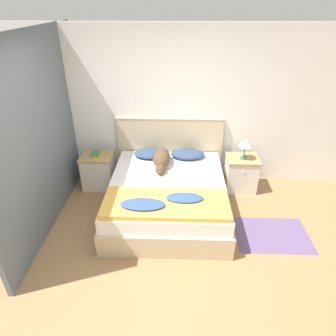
{
  "coord_description": "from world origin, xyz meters",
  "views": [
    {
      "loc": [
        0.27,
        -2.58,
        2.84
      ],
      "look_at": [
        0.13,
        1.26,
        0.65
      ],
      "focal_mm": 32.0,
      "sensor_mm": 36.0,
      "label": 1
    }
  ],
  "objects_px": {
    "nightstand_right": "(241,173)",
    "book_stack": "(96,154)",
    "pillow_left": "(151,153)",
    "table_lamp": "(245,143)",
    "bed": "(168,197)",
    "pillow_right": "(188,154)",
    "nightstand_left": "(98,171)",
    "dog": "(161,158)"
  },
  "relations": [
    {
      "from": "dog",
      "to": "book_stack",
      "type": "distance_m",
      "value": 1.1
    },
    {
      "from": "nightstand_right",
      "to": "dog",
      "type": "relative_size",
      "value": 0.78
    },
    {
      "from": "dog",
      "to": "nightstand_left",
      "type": "bearing_deg",
      "value": 169.01
    },
    {
      "from": "nightstand_right",
      "to": "pillow_right",
      "type": "distance_m",
      "value": 0.95
    },
    {
      "from": "book_stack",
      "to": "pillow_right",
      "type": "bearing_deg",
      "value": 2.5
    },
    {
      "from": "nightstand_right",
      "to": "book_stack",
      "type": "relative_size",
      "value": 3.13
    },
    {
      "from": "nightstand_right",
      "to": "table_lamp",
      "type": "xyz_separation_m",
      "value": [
        -0.0,
        -0.02,
        0.56
      ]
    },
    {
      "from": "bed",
      "to": "pillow_right",
      "type": "relative_size",
      "value": 3.45
    },
    {
      "from": "bed",
      "to": "nightstand_right",
      "type": "distance_m",
      "value": 1.38
    },
    {
      "from": "pillow_right",
      "to": "book_stack",
      "type": "distance_m",
      "value": 1.5
    },
    {
      "from": "bed",
      "to": "table_lamp",
      "type": "xyz_separation_m",
      "value": [
        1.2,
        0.65,
        0.59
      ]
    },
    {
      "from": "book_stack",
      "to": "table_lamp",
      "type": "xyz_separation_m",
      "value": [
        2.39,
        -0.02,
        0.25
      ]
    },
    {
      "from": "bed",
      "to": "nightstand_left",
      "type": "height_order",
      "value": "nightstand_left"
    },
    {
      "from": "bed",
      "to": "nightstand_right",
      "type": "height_order",
      "value": "nightstand_right"
    },
    {
      "from": "nightstand_right",
      "to": "table_lamp",
      "type": "distance_m",
      "value": 0.56
    },
    {
      "from": "nightstand_left",
      "to": "table_lamp",
      "type": "bearing_deg",
      "value": -0.56
    },
    {
      "from": "pillow_right",
      "to": "dog",
      "type": "relative_size",
      "value": 0.75
    },
    {
      "from": "pillow_right",
      "to": "book_stack",
      "type": "height_order",
      "value": "pillow_right"
    },
    {
      "from": "bed",
      "to": "dog",
      "type": "bearing_deg",
      "value": 103.51
    },
    {
      "from": "nightstand_left",
      "to": "dog",
      "type": "distance_m",
      "value": 1.17
    },
    {
      "from": "pillow_left",
      "to": "book_stack",
      "type": "bearing_deg",
      "value": -175.8
    },
    {
      "from": "pillow_left",
      "to": "book_stack",
      "type": "relative_size",
      "value": 3.0
    },
    {
      "from": "nightstand_right",
      "to": "pillow_left",
      "type": "xyz_separation_m",
      "value": [
        -1.5,
        0.06,
        0.31
      ]
    },
    {
      "from": "pillow_left",
      "to": "table_lamp",
      "type": "relative_size",
      "value": 1.61
    },
    {
      "from": "book_stack",
      "to": "table_lamp",
      "type": "distance_m",
      "value": 2.41
    },
    {
      "from": "bed",
      "to": "dog",
      "type": "relative_size",
      "value": 2.57
    },
    {
      "from": "bed",
      "to": "nightstand_right",
      "type": "xyz_separation_m",
      "value": [
        1.2,
        0.68,
        0.02
      ]
    },
    {
      "from": "bed",
      "to": "pillow_right",
      "type": "xyz_separation_m",
      "value": [
        0.3,
        0.74,
        0.34
      ]
    },
    {
      "from": "bed",
      "to": "book_stack",
      "type": "xyz_separation_m",
      "value": [
        -1.2,
        0.68,
        0.34
      ]
    },
    {
      "from": "pillow_left",
      "to": "pillow_right",
      "type": "distance_m",
      "value": 0.61
    },
    {
      "from": "nightstand_right",
      "to": "bed",
      "type": "bearing_deg",
      "value": -150.5
    },
    {
      "from": "book_stack",
      "to": "dog",
      "type": "bearing_deg",
      "value": -10.9
    },
    {
      "from": "bed",
      "to": "pillow_left",
      "type": "relative_size",
      "value": 3.45
    },
    {
      "from": "pillow_right",
      "to": "dog",
      "type": "xyz_separation_m",
      "value": [
        -0.42,
        -0.27,
        0.05
      ]
    },
    {
      "from": "nightstand_right",
      "to": "book_stack",
      "type": "distance_m",
      "value": 2.42
    },
    {
      "from": "nightstand_left",
      "to": "pillow_right",
      "type": "height_order",
      "value": "pillow_right"
    },
    {
      "from": "nightstand_left",
      "to": "pillow_left",
      "type": "height_order",
      "value": "pillow_left"
    },
    {
      "from": "dog",
      "to": "pillow_left",
      "type": "bearing_deg",
      "value": 124.94
    },
    {
      "from": "nightstand_left",
      "to": "table_lamp",
      "type": "relative_size",
      "value": 1.68
    },
    {
      "from": "dog",
      "to": "table_lamp",
      "type": "relative_size",
      "value": 2.16
    },
    {
      "from": "nightstand_left",
      "to": "pillow_right",
      "type": "distance_m",
      "value": 1.54
    },
    {
      "from": "pillow_right",
      "to": "dog",
      "type": "distance_m",
      "value": 0.5
    }
  ]
}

